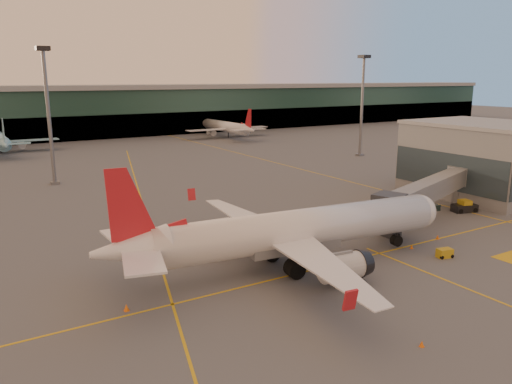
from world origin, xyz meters
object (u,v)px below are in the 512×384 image
pushback_tug (464,207)px  gpu_cart (445,253)px  main_airplane (291,232)px  catering_truck (213,236)px

pushback_tug → gpu_cart: bearing=-132.2°
gpu_cart → pushback_tug: (19.20, 11.55, 0.25)m
main_airplane → catering_truck: main_airplane is taller
main_airplane → pushback_tug: (35.91, 4.74, -3.22)m
main_airplane → catering_truck: bearing=129.2°
pushback_tug → main_airplane: bearing=-155.7°
main_airplane → gpu_cart: main_airplane is taller
main_airplane → catering_truck: size_ratio=7.97×
catering_truck → pushback_tug: bearing=-0.3°
catering_truck → gpu_cart: catering_truck is taller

